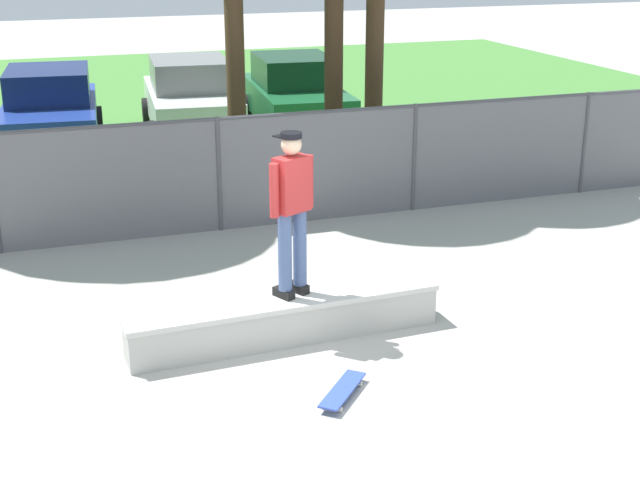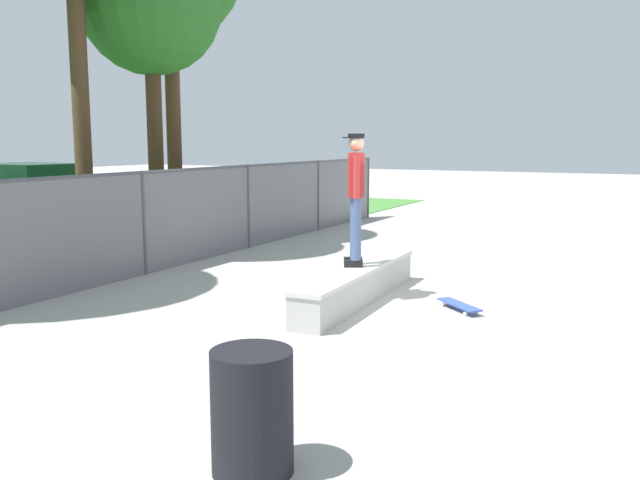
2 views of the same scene
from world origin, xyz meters
name	(u,v)px [view 2 (image 2 of 2)]	position (x,y,z in m)	size (l,w,h in m)	color
ground_plane	(460,311)	(0.00, 0.00, 0.00)	(80.00, 80.00, 0.00)	#ADAAA3
concrete_ledge	(358,284)	(-0.15, 1.41, 0.25)	(3.57, 0.63, 0.48)	#B7B5AD
skateboarder	(356,192)	(-0.04, 1.51, 1.52)	(0.55, 0.40, 1.84)	black
skateboard	(459,305)	(0.01, 0.02, 0.07)	(0.68, 0.73, 0.09)	#334CB2
chainlink_fence	(144,218)	(0.00, 5.38, 0.95)	(19.10, 0.07, 1.73)	#4C4C51
tree_mid	(151,5)	(2.43, 7.15, 4.93)	(2.89, 2.89, 6.42)	#47301E
car_green	(34,197)	(3.14, 11.70, 0.84)	(2.29, 4.34, 1.66)	#1E6638
trash_bin	(252,412)	(-4.97, 0.06, 0.43)	(0.56, 0.56, 0.85)	black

